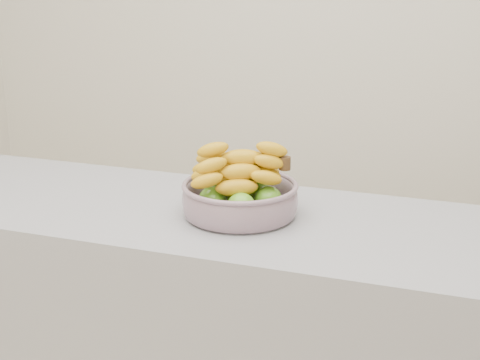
{
  "coord_description": "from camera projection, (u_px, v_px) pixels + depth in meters",
  "views": [
    {
      "loc": [
        0.64,
        -1.27,
        1.54
      ],
      "look_at": [
        0.08,
        0.33,
        1.0
      ],
      "focal_mm": 50.0,
      "sensor_mm": 36.0,
      "label": 1
    }
  ],
  "objects": [
    {
      "name": "counter",
      "position": [
        216.0,
        355.0,
        1.97
      ],
      "size": [
        2.0,
        0.6,
        0.9
      ],
      "primitive_type": "cube",
      "color": "gray",
      "rests_on": "ground"
    },
    {
      "name": "fruit_bowl",
      "position": [
        240.0,
        195.0,
        1.8
      ],
      "size": [
        0.31,
        0.31,
        0.18
      ],
      "rotation": [
        0.0,
        0.0,
        0.37
      ],
      "color": "#8F9EAC",
      "rests_on": "counter"
    }
  ]
}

